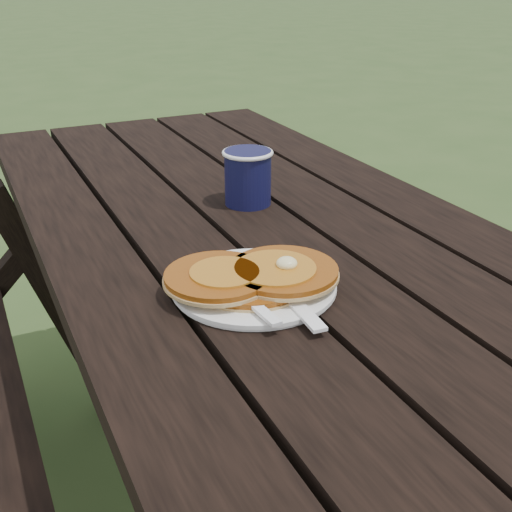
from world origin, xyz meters
name	(u,v)px	position (x,y,z in m)	size (l,w,h in m)	color
picnic_table	(268,408)	(0.00, 0.00, 0.37)	(1.36, 1.80, 0.75)	black
plate	(254,286)	(-0.12, -0.18, 0.76)	(0.23, 0.23, 0.01)	white
pancake_stack	(253,276)	(-0.12, -0.19, 0.77)	(0.24, 0.18, 0.04)	#8F4710
knife	(290,298)	(-0.09, -0.25, 0.76)	(0.02, 0.18, 0.01)	white
fork	(255,305)	(-0.15, -0.25, 0.77)	(0.03, 0.16, 0.01)	white
coffee_cup	(248,174)	(0.02, 0.14, 0.81)	(0.10, 0.10, 0.10)	#0E0F33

